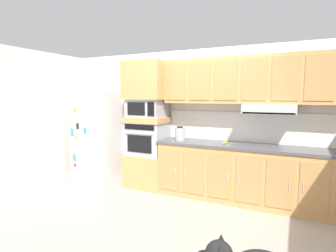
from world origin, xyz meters
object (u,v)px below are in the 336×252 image
electric_kettle (180,134)px  screwdriver (225,143)px  built_in_oven (148,138)px  microwave (147,108)px  refrigerator (96,136)px

electric_kettle → screwdriver: bearing=-0.9°
built_in_oven → microwave: size_ratio=1.09×
refrigerator → built_in_oven: (1.15, 0.07, 0.02)m
refrigerator → microwave: 1.29m
electric_kettle → built_in_oven: bearing=176.0°
built_in_oven → electric_kettle: built_in_oven is taller
screwdriver → microwave: bearing=177.7°
built_in_oven → microwave: 0.56m
refrigerator → screwdriver: bearing=0.2°
microwave → electric_kettle: (0.67, -0.05, -0.43)m
refrigerator → electric_kettle: refrigerator is taller
microwave → screwdriver: 1.56m
built_in_oven → screwdriver: (1.47, -0.06, 0.03)m
built_in_oven → microwave: (0.00, -0.00, 0.56)m
refrigerator → electric_kettle: size_ratio=7.33×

